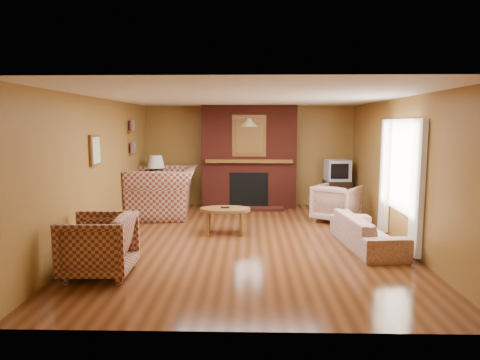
{
  "coord_description": "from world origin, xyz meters",
  "views": [
    {
      "loc": [
        0.02,
        -7.1,
        1.97
      ],
      "look_at": [
        -0.16,
        0.6,
        0.96
      ],
      "focal_mm": 32.0,
      "sensor_mm": 36.0,
      "label": 1
    }
  ],
  "objects_px": {
    "fireplace": "(249,157)",
    "plaid_armchair": "(98,245)",
    "table_lamp": "(156,168)",
    "tv_stand": "(337,194)",
    "plaid_loveseat": "(163,192)",
    "crt_tv": "(337,170)",
    "floral_sofa": "(367,232)",
    "floral_armchair": "(337,203)",
    "coffee_table": "(225,211)",
    "side_table": "(157,198)"
  },
  "relations": [
    {
      "from": "side_table",
      "to": "table_lamp",
      "type": "relative_size",
      "value": 0.91
    },
    {
      "from": "fireplace",
      "to": "plaid_armchair",
      "type": "distance_m",
      "value": 5.17
    },
    {
      "from": "side_table",
      "to": "crt_tv",
      "type": "xyz_separation_m",
      "value": [
        4.15,
        0.34,
        0.61
      ]
    },
    {
      "from": "floral_sofa",
      "to": "tv_stand",
      "type": "relative_size",
      "value": 2.65
    },
    {
      "from": "floral_armchair",
      "to": "crt_tv",
      "type": "bearing_deg",
      "value": -66.79
    },
    {
      "from": "tv_stand",
      "to": "crt_tv",
      "type": "xyz_separation_m",
      "value": [
        0.0,
        -0.01,
        0.58
      ]
    },
    {
      "from": "plaid_armchair",
      "to": "floral_armchair",
      "type": "xyz_separation_m",
      "value": [
        3.73,
        3.22,
        -0.03
      ]
    },
    {
      "from": "fireplace",
      "to": "floral_sofa",
      "type": "bearing_deg",
      "value": -60.57
    },
    {
      "from": "table_lamp",
      "to": "tv_stand",
      "type": "bearing_deg",
      "value": 4.82
    },
    {
      "from": "table_lamp",
      "to": "plaid_loveseat",
      "type": "bearing_deg",
      "value": -63.25
    },
    {
      "from": "fireplace",
      "to": "plaid_loveseat",
      "type": "relative_size",
      "value": 1.5
    },
    {
      "from": "plaid_armchair",
      "to": "fireplace",
      "type": "bearing_deg",
      "value": 155.73
    },
    {
      "from": "plaid_loveseat",
      "to": "plaid_armchair",
      "type": "relative_size",
      "value": 1.81
    },
    {
      "from": "plaid_armchair",
      "to": "coffee_table",
      "type": "xyz_separation_m",
      "value": [
        1.53,
        2.15,
        0.01
      ]
    },
    {
      "from": "plaid_loveseat",
      "to": "crt_tv",
      "type": "height_order",
      "value": "crt_tv"
    },
    {
      "from": "fireplace",
      "to": "table_lamp",
      "type": "distance_m",
      "value": 2.18
    },
    {
      "from": "fireplace",
      "to": "table_lamp",
      "type": "xyz_separation_m",
      "value": [
        -2.1,
        -0.53,
        -0.21
      ]
    },
    {
      "from": "fireplace",
      "to": "crt_tv",
      "type": "distance_m",
      "value": 2.08
    },
    {
      "from": "crt_tv",
      "to": "plaid_loveseat",
      "type": "bearing_deg",
      "value": -167.84
    },
    {
      "from": "side_table",
      "to": "plaid_loveseat",
      "type": "bearing_deg",
      "value": -63.25
    },
    {
      "from": "tv_stand",
      "to": "plaid_armchair",
      "type": "bearing_deg",
      "value": -129.85
    },
    {
      "from": "fireplace",
      "to": "plaid_loveseat",
      "type": "xyz_separation_m",
      "value": [
        -1.85,
        -1.03,
        -0.66
      ]
    },
    {
      "from": "plaid_loveseat",
      "to": "crt_tv",
      "type": "xyz_separation_m",
      "value": [
        3.9,
        0.84,
        0.39
      ]
    },
    {
      "from": "floral_sofa",
      "to": "crt_tv",
      "type": "xyz_separation_m",
      "value": [
        0.15,
        3.18,
        0.65
      ]
    },
    {
      "from": "plaid_armchair",
      "to": "plaid_loveseat",
      "type": "bearing_deg",
      "value": 176.59
    },
    {
      "from": "plaid_armchair",
      "to": "table_lamp",
      "type": "relative_size",
      "value": 1.33
    },
    {
      "from": "side_table",
      "to": "floral_sofa",
      "type": "bearing_deg",
      "value": -35.31
    },
    {
      "from": "plaid_loveseat",
      "to": "side_table",
      "type": "height_order",
      "value": "plaid_loveseat"
    },
    {
      "from": "fireplace",
      "to": "floral_sofa",
      "type": "xyz_separation_m",
      "value": [
        1.9,
        -3.37,
        -0.92
      ]
    },
    {
      "from": "floral_sofa",
      "to": "coffee_table",
      "type": "bearing_deg",
      "value": 65.2
    },
    {
      "from": "coffee_table",
      "to": "plaid_loveseat",
      "type": "bearing_deg",
      "value": 132.76
    },
    {
      "from": "plaid_loveseat",
      "to": "table_lamp",
      "type": "relative_size",
      "value": 2.41
    },
    {
      "from": "plaid_loveseat",
      "to": "floral_sofa",
      "type": "xyz_separation_m",
      "value": [
        3.75,
        -2.34,
        -0.26
      ]
    },
    {
      "from": "plaid_armchair",
      "to": "floral_armchair",
      "type": "height_order",
      "value": "plaid_armchair"
    },
    {
      "from": "floral_armchair",
      "to": "tv_stand",
      "type": "bearing_deg",
      "value": -66.74
    },
    {
      "from": "plaid_armchair",
      "to": "floral_sofa",
      "type": "distance_m",
      "value": 4.09
    },
    {
      "from": "tv_stand",
      "to": "crt_tv",
      "type": "height_order",
      "value": "crt_tv"
    },
    {
      "from": "plaid_armchair",
      "to": "floral_sofa",
      "type": "height_order",
      "value": "plaid_armchair"
    },
    {
      "from": "table_lamp",
      "to": "tv_stand",
      "type": "xyz_separation_m",
      "value": [
        4.15,
        0.35,
        -0.64
      ]
    },
    {
      "from": "fireplace",
      "to": "floral_armchair",
      "type": "bearing_deg",
      "value": -40.28
    },
    {
      "from": "plaid_loveseat",
      "to": "floral_sofa",
      "type": "bearing_deg",
      "value": 53.35
    },
    {
      "from": "fireplace",
      "to": "plaid_armchair",
      "type": "bearing_deg",
      "value": -112.41
    },
    {
      "from": "floral_armchair",
      "to": "side_table",
      "type": "height_order",
      "value": "floral_armchair"
    },
    {
      "from": "crt_tv",
      "to": "floral_armchair",
      "type": "bearing_deg",
      "value": -101.48
    },
    {
      "from": "plaid_loveseat",
      "to": "floral_armchair",
      "type": "bearing_deg",
      "value": 77.77
    },
    {
      "from": "floral_sofa",
      "to": "floral_armchair",
      "type": "distance_m",
      "value": 1.87
    },
    {
      "from": "coffee_table",
      "to": "table_lamp",
      "type": "height_order",
      "value": "table_lamp"
    },
    {
      "from": "side_table",
      "to": "table_lamp",
      "type": "bearing_deg",
      "value": -90.0
    },
    {
      "from": "coffee_table",
      "to": "table_lamp",
      "type": "relative_size",
      "value": 1.36
    },
    {
      "from": "plaid_armchair",
      "to": "side_table",
      "type": "distance_m",
      "value": 4.2
    }
  ]
}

